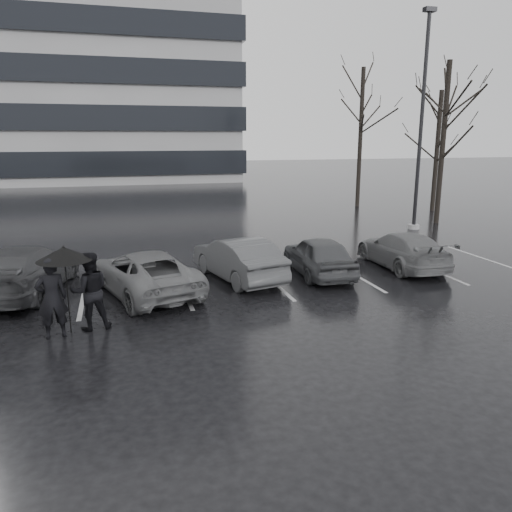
{
  "coord_description": "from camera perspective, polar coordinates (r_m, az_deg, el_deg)",
  "views": [
    {
      "loc": [
        -3.88,
        -12.19,
        4.39
      ],
      "look_at": [
        -0.23,
        1.0,
        1.1
      ],
      "focal_mm": 35.0,
      "sensor_mm": 36.0,
      "label": 1
    }
  ],
  "objects": [
    {
      "name": "tree_east",
      "position": [
        27.29,
        20.56,
        11.86
      ],
      "size": [
        0.26,
        0.26,
        8.0
      ],
      "primitive_type": "cylinder",
      "color": "black",
      "rests_on": "ground"
    },
    {
      "name": "car_west_b",
      "position": [
        14.52,
        -12.61,
        -1.85
      ],
      "size": [
        3.31,
        4.9,
        1.25
      ],
      "primitive_type": "imported",
      "rotation": [
        0.0,
        0.0,
        3.44
      ],
      "color": "#48484A",
      "rests_on": "ground"
    },
    {
      "name": "pedestrian_left",
      "position": [
        11.9,
        -22.31,
        -4.51
      ],
      "size": [
        0.75,
        0.57,
        1.83
      ],
      "primitive_type": "imported",
      "rotation": [
        0.0,
        0.0,
        3.36
      ],
      "color": "black",
      "rests_on": "ground"
    },
    {
      "name": "umbrella",
      "position": [
        11.82,
        -21.09,
        0.23
      ],
      "size": [
        1.21,
        1.21,
        2.04
      ],
      "color": "black",
      "rests_on": "ground"
    },
    {
      "name": "car_west_a",
      "position": [
        15.62,
        -2.08,
        -0.27
      ],
      "size": [
        2.33,
        4.28,
        1.34
      ],
      "primitive_type": "imported",
      "rotation": [
        0.0,
        0.0,
        3.38
      ],
      "color": "#2B2B2D",
      "rests_on": "ground"
    },
    {
      "name": "ground",
      "position": [
        13.53,
        2.07,
        -5.43
      ],
      "size": [
        160.0,
        160.0,
        0.0
      ],
      "primitive_type": "plane",
      "color": "black",
      "rests_on": "ground"
    },
    {
      "name": "pedestrian_right",
      "position": [
        12.14,
        -18.47,
        -3.83
      ],
      "size": [
        0.98,
        0.81,
        1.84
      ],
      "primitive_type": "imported",
      "rotation": [
        0.0,
        0.0,
        3.28
      ],
      "color": "black",
      "rests_on": "ground"
    },
    {
      "name": "tree_ne",
      "position": [
        32.01,
        19.96,
        11.13
      ],
      "size": [
        0.26,
        0.26,
        7.0
      ],
      "primitive_type": "cylinder",
      "color": "black",
      "rests_on": "ground"
    },
    {
      "name": "car_main",
      "position": [
        16.24,
        7.16,
        0.06
      ],
      "size": [
        1.66,
        3.82,
        1.28
      ],
      "primitive_type": "imported",
      "rotation": [
        0.0,
        0.0,
        3.1
      ],
      "color": "black",
      "rests_on": "ground"
    },
    {
      "name": "tree_north",
      "position": [
        32.77,
        11.83,
        12.99
      ],
      "size": [
        0.26,
        0.26,
        8.5
      ],
      "primitive_type": "cylinder",
      "color": "black",
      "rests_on": "ground"
    },
    {
      "name": "stall_stripes",
      "position": [
        15.64,
        -3.5,
        -2.81
      ],
      "size": [
        19.72,
        5.0,
        0.0
      ],
      "color": "#A7A7A9",
      "rests_on": "ground"
    },
    {
      "name": "lamp_post",
      "position": [
        25.15,
        18.3,
        13.22
      ],
      "size": [
        0.54,
        0.54,
        9.94
      ],
      "rotation": [
        0.0,
        0.0,
        -0.12
      ],
      "color": "#969699",
      "rests_on": "ground"
    },
    {
      "name": "car_east",
      "position": [
        17.78,
        16.35,
        0.68
      ],
      "size": [
        1.78,
        4.23,
        1.22
      ],
      "primitive_type": "imported",
      "rotation": [
        0.0,
        0.0,
        3.12
      ],
      "color": "#48484A",
      "rests_on": "ground"
    },
    {
      "name": "car_west_c",
      "position": [
        15.66,
        -24.91,
        -1.46
      ],
      "size": [
        2.91,
        5.03,
        1.37
      ],
      "primitive_type": "imported",
      "rotation": [
        0.0,
        0.0,
        2.92
      ],
      "color": "black",
      "rests_on": "ground"
    }
  ]
}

